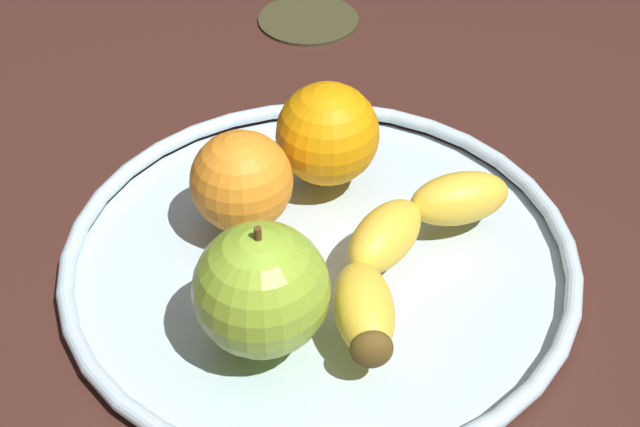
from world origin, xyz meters
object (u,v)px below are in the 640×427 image
(banana, at_px, (403,249))
(orange_center, at_px, (328,134))
(ambient_coaster, at_px, (308,18))
(fruit_bowl, at_px, (320,255))
(orange_front_right, at_px, (242,181))
(apple, at_px, (261,290))

(banana, bearing_deg, orange_center, -119.77)
(orange_center, height_order, ambient_coaster, orange_center)
(banana, bearing_deg, fruit_bowl, -78.59)
(banana, xyz_separation_m, ambient_coaster, (-0.16, -0.34, -0.03))
(banana, height_order, orange_center, orange_center)
(orange_front_right, xyz_separation_m, ambient_coaster, (-0.22, -0.23, -0.05))
(apple, xyz_separation_m, ambient_coaster, (-0.27, -0.33, -0.06))
(orange_center, relative_size, ambient_coaster, 0.77)
(banana, bearing_deg, apple, -22.59)
(orange_front_right, relative_size, ambient_coaster, 0.72)
(orange_center, distance_m, ambient_coaster, 0.27)
(apple, height_order, orange_center, apple)
(orange_center, xyz_separation_m, ambient_coaster, (-0.14, -0.23, -0.05))
(ambient_coaster, bearing_deg, orange_front_right, 46.20)
(fruit_bowl, height_order, orange_center, orange_center)
(fruit_bowl, xyz_separation_m, apple, (0.08, 0.05, 0.05))
(apple, bearing_deg, orange_center, -140.32)
(fruit_bowl, xyz_separation_m, banana, (-0.03, 0.05, 0.03))
(apple, distance_m, orange_front_right, 0.11)
(fruit_bowl, height_order, banana, banana)
(orange_front_right, height_order, orange_center, orange_center)
(apple, xyz_separation_m, orange_front_right, (-0.05, -0.10, -0.01))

